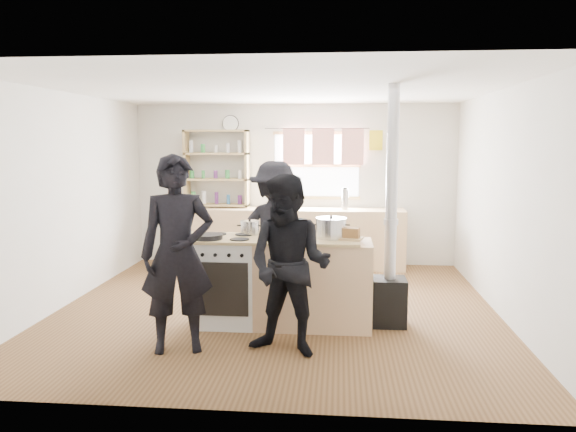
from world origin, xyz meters
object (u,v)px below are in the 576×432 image
object	(u,v)px
stockpot_stove	(250,227)
person_near_left	(177,254)
person_far	(275,232)
bread_board	(349,234)
roast_tray	(278,234)
person_near_right	(289,266)
cooking_island	(284,281)
flue_heater	(390,265)
thermos	(345,199)
stockpot_counter	(331,228)
skillet_greens	(208,236)

from	to	relation	value
stockpot_stove	person_near_left	distance (m)	1.13
person_far	person_near_left	bearing A→B (deg)	74.37
stockpot_stove	bread_board	bearing A→B (deg)	-11.48
roast_tray	person_far	xyz separation A→B (m)	(-0.13, 0.88, -0.12)
stockpot_stove	person_near_right	world-z (taller)	person_near_right
cooking_island	flue_heater	xyz separation A→B (m)	(1.10, 0.09, 0.18)
person_near_right	bread_board	bearing A→B (deg)	72.15
cooking_island	person_far	bearing A→B (deg)	102.74
stockpot_stove	person_near_right	bearing A→B (deg)	-62.73
stockpot_stove	bread_board	size ratio (longest dim) A/B	0.65
thermos	stockpot_counter	size ratio (longest dim) A/B	0.98
cooking_island	skillet_greens	size ratio (longest dim) A/B	5.49
cooking_island	stockpot_stove	world-z (taller)	stockpot_stove
skillet_greens	flue_heater	bearing A→B (deg)	7.04
bread_board	person_near_left	xyz separation A→B (m)	(-1.56, -0.80, -0.07)
thermos	person_near_right	bearing A→B (deg)	-98.29
stockpot_stove	bread_board	distance (m)	1.08
thermos	bread_board	size ratio (longest dim) A/B	0.99
roast_tray	person_near_right	bearing A→B (deg)	-76.35
thermos	flue_heater	world-z (taller)	flue_heater
person_near_left	bread_board	bearing A→B (deg)	11.81
bread_board	person_near_left	size ratio (longest dim) A/B	0.17
thermos	person_near_left	xyz separation A→B (m)	(-1.55, -3.59, -0.15)
stockpot_stove	cooking_island	bearing A→B (deg)	-26.05
roast_tray	bread_board	size ratio (longest dim) A/B	1.05
stockpot_counter	person_far	xyz separation A→B (m)	(-0.68, 0.83, -0.19)
person_near_right	roast_tray	bearing A→B (deg)	120.02
person_near_left	stockpot_stove	bearing A→B (deg)	48.23
person_near_right	skillet_greens	bearing A→B (deg)	159.54
cooking_island	person_far	size ratio (longest dim) A/B	1.16
thermos	skillet_greens	distance (m)	3.24
person_near_left	cooking_island	bearing A→B (deg)	27.12
bread_board	person_far	xyz separation A→B (m)	(-0.86, 0.89, -0.13)
bread_board	person_far	distance (m)	1.24
person_far	skillet_greens	bearing A→B (deg)	67.12
skillet_greens	person_near_left	world-z (taller)	person_near_left
roast_tray	person_far	world-z (taller)	person_far
stockpot_stove	person_near_left	size ratio (longest dim) A/B	0.11
thermos	stockpot_stove	world-z (taller)	thermos
person_near_left	stockpot_counter	bearing A→B (deg)	16.46
bread_board	stockpot_stove	bearing A→B (deg)	168.52
stockpot_counter	person_near_left	xyz separation A→B (m)	(-1.38, -0.85, -0.13)
thermos	person_near_right	world-z (taller)	person_near_right
stockpot_counter	flue_heater	xyz separation A→B (m)	(0.62, 0.06, -0.39)
thermos	roast_tray	xyz separation A→B (m)	(-0.72, -2.79, -0.09)
thermos	bread_board	bearing A→B (deg)	-89.67
stockpot_counter	person_near_right	bearing A→B (deg)	-112.84
stockpot_counter	person_near_right	distance (m)	0.94
cooking_island	person_near_right	world-z (taller)	person_near_right
stockpot_stove	stockpot_counter	size ratio (longest dim) A/B	0.64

